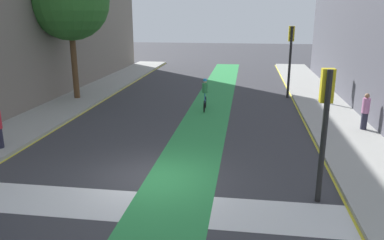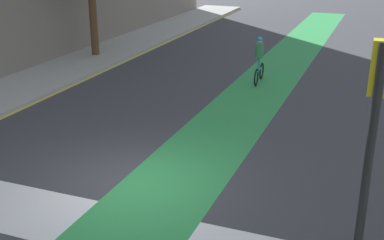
# 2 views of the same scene
# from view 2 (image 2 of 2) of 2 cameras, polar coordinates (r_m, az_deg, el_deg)

# --- Properties ---
(ground_plane) EXTENTS (120.00, 120.00, 0.00)m
(ground_plane) POSITION_cam_2_polar(r_m,az_deg,el_deg) (12.11, -6.75, -6.99)
(ground_plane) COLOR #38383D
(bike_lane_paint) EXTENTS (2.40, 60.00, 0.01)m
(bike_lane_paint) POSITION_cam_2_polar(r_m,az_deg,el_deg) (11.74, -2.69, -7.76)
(bike_lane_paint) COLOR #2D8C47
(bike_lane_paint) RESTS_ON ground_plane
(crosswalk_band) EXTENTS (12.00, 1.80, 0.01)m
(crosswalk_band) POSITION_cam_2_polar(r_m,az_deg,el_deg) (10.62, -11.86, -11.48)
(crosswalk_band) COLOR silver
(crosswalk_band) RESTS_ON ground_plane
(traffic_signal_near_right) EXTENTS (0.35, 0.52, 3.91)m
(traffic_signal_near_right) POSITION_cam_2_polar(r_m,az_deg,el_deg) (9.08, 20.16, 1.27)
(traffic_signal_near_right) COLOR black
(traffic_signal_near_right) RESTS_ON ground_plane
(cyclist_in_lane) EXTENTS (0.32, 1.73, 1.86)m
(cyclist_in_lane) POSITION_cam_2_polar(r_m,az_deg,el_deg) (19.96, 7.65, 6.89)
(cyclist_in_lane) COLOR black
(cyclist_in_lane) RESTS_ON ground_plane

